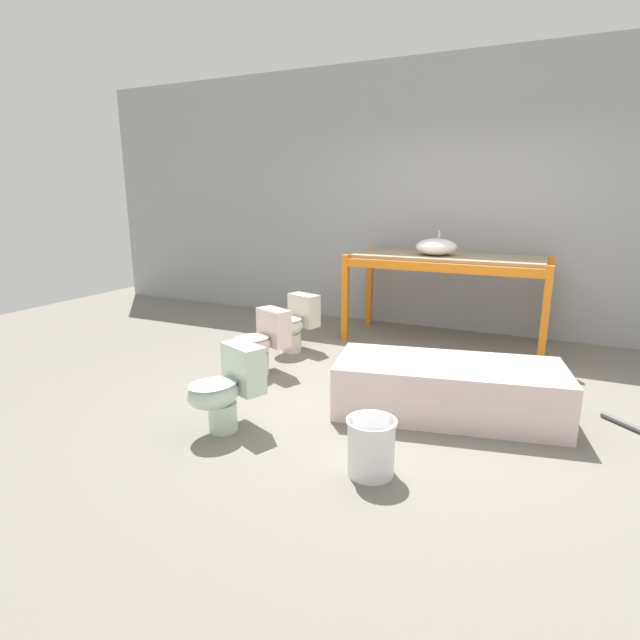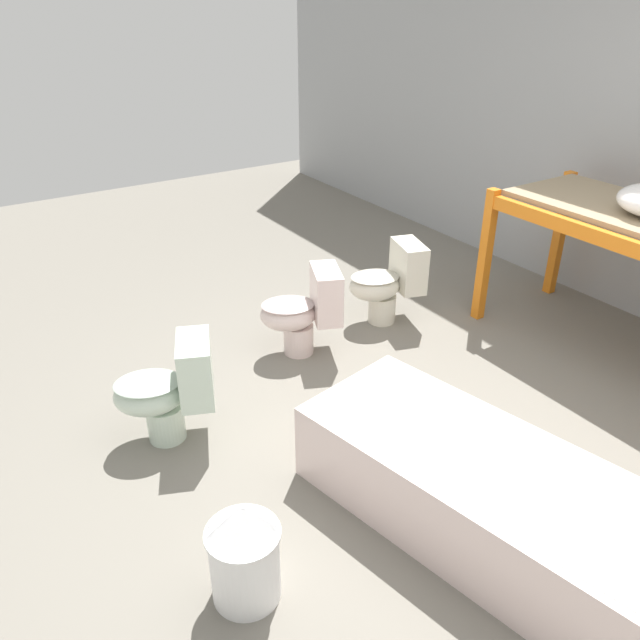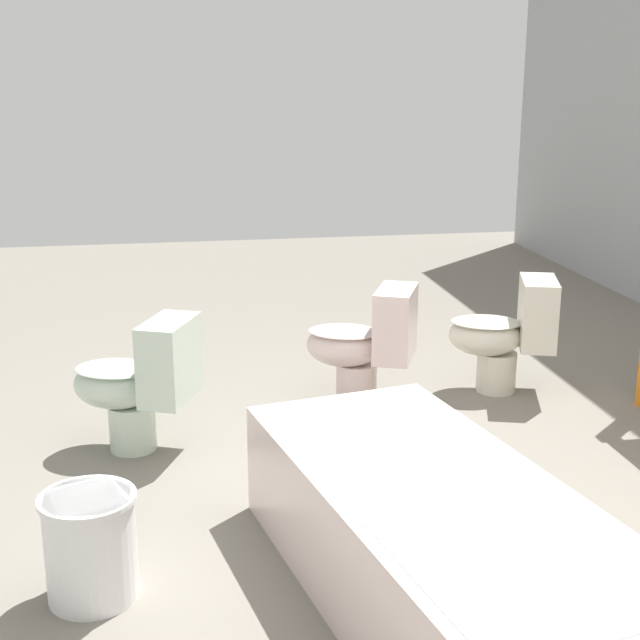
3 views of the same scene
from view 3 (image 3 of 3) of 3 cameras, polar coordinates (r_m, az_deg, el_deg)
ground_plane at (r=3.26m, az=10.03°, el=-14.08°), size 12.00×12.00×0.00m
bathtub_main at (r=2.80m, az=7.66°, el=-13.69°), size 1.78×1.02×0.41m
toilet_near at (r=4.38m, az=2.85°, el=-1.46°), size 0.50×0.61×0.60m
toilet_far at (r=4.64m, az=11.81°, el=-0.78°), size 0.46×0.60×0.60m
toilet_extra at (r=3.91m, az=-11.58°, el=-3.88°), size 0.50×0.61×0.60m
bucket_white at (r=2.94m, az=-14.47°, el=-13.74°), size 0.30×0.30×0.35m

